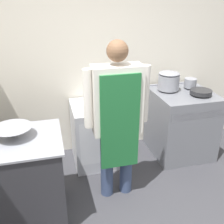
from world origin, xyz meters
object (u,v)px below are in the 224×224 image
fridge_unit (96,134)px  mixing_bowl (13,132)px  stock_pot (169,80)px  person_cook (117,114)px  sauce_pot (190,83)px  stove (181,123)px  saute_pan (201,92)px

fridge_unit → mixing_bowl: 1.33m
fridge_unit → stock_pot: size_ratio=2.87×
mixing_bowl → stock_pot: (1.96, 0.84, 0.10)m
person_cook → sauce_pot: 1.49m
mixing_bowl → person_cook: bearing=3.8°
person_cook → fridge_unit: bearing=97.6°
stove → mixing_bowl: mixing_bowl is taller
person_cook → mixing_bowl: size_ratio=4.83×
stove → sauce_pot: sauce_pot is taller
stock_pot → mixing_bowl: bearing=-156.9°
fridge_unit → mixing_bowl: (-0.92, -0.79, 0.56)m
person_cook → mixing_bowl: person_cook is taller
fridge_unit → saute_pan: size_ratio=2.93×
saute_pan → person_cook: bearing=-159.0°
mixing_bowl → sauce_pot: sauce_pot is taller
person_cook → saute_pan: (1.27, 0.49, -0.04)m
saute_pan → sauce_pot: size_ratio=1.68×
stove → fridge_unit: 1.22m
fridge_unit → person_cook: 0.94m
stock_pot → person_cook: bearing=-140.7°
fridge_unit → sauce_pot: (1.37, 0.05, 0.59)m
person_cook → saute_pan: 1.37m
stove → mixing_bowl: bearing=-161.9°
person_cook → stock_pot: 1.21m
stove → fridge_unit: size_ratio=1.14×
stove → fridge_unit: bearing=175.7°
stove → sauce_pot: 0.58m
stove → stock_pot: size_ratio=3.28×
stock_pot → sauce_pot: (0.34, -0.00, -0.06)m
stock_pot → sauce_pot: size_ratio=1.71×
mixing_bowl → sauce_pot: 2.44m
stove → mixing_bowl: 2.30m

